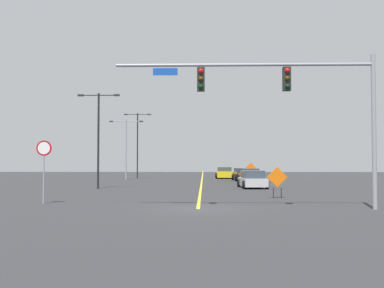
# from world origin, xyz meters

# --- Properties ---
(ground) EXTENTS (153.61, 153.61, 0.00)m
(ground) POSITION_xyz_m (0.00, 0.00, 0.00)
(ground) COLOR #2D2D30
(road_centre_stripe) EXTENTS (0.16, 85.34, 0.01)m
(road_centre_stripe) POSITION_xyz_m (0.00, 42.67, 0.00)
(road_centre_stripe) COLOR yellow
(road_centre_stripe) RESTS_ON ground
(traffic_signal_assembly) EXTENTS (11.49, 0.44, 6.84)m
(traffic_signal_assembly) POSITION_xyz_m (3.93, -0.01, 5.13)
(traffic_signal_assembly) COLOR gray
(traffic_signal_assembly) RESTS_ON ground
(stop_sign) EXTENTS (0.76, 0.07, 3.13)m
(stop_sign) POSITION_xyz_m (-7.63, 2.18, 2.19)
(stop_sign) COLOR gray
(stop_sign) RESTS_ON ground
(street_lamp_mid_right) EXTENTS (3.27, 0.24, 7.42)m
(street_lamp_mid_right) POSITION_xyz_m (-7.96, 15.39, 4.43)
(street_lamp_mid_right) COLOR black
(street_lamp_mid_right) RESTS_ON ground
(street_lamp_mid_left) EXTENTS (3.47, 0.24, 8.32)m
(street_lamp_mid_left) POSITION_xyz_m (-8.27, 38.79, 4.91)
(street_lamp_mid_left) COLOR black
(street_lamp_mid_left) RESTS_ON ground
(street_lamp_near_right) EXTENTS (4.00, 0.24, 7.02)m
(street_lamp_near_right) POSITION_xyz_m (-8.95, 34.17, 4.27)
(street_lamp_near_right) COLOR gray
(street_lamp_near_right) RESTS_ON ground
(construction_sign_median_far) EXTENTS (1.18, 0.19, 1.80)m
(construction_sign_median_far) POSITION_xyz_m (4.46, 6.28, 1.12)
(construction_sign_median_far) COLOR orange
(construction_sign_median_far) RESTS_ON ground
(construction_sign_right_shoulder) EXTENTS (1.33, 0.29, 2.03)m
(construction_sign_right_shoulder) POSITION_xyz_m (6.08, 37.80, 1.27)
(construction_sign_right_shoulder) COLOR orange
(construction_sign_right_shoulder) RESTS_ON ground
(car_red_far) EXTENTS (2.18, 4.43, 1.41)m
(car_red_far) POSITION_xyz_m (4.88, 27.06, 0.67)
(car_red_far) COLOR red
(car_red_far) RESTS_ON ground
(car_black_approaching) EXTENTS (2.13, 4.35, 1.39)m
(car_black_approaching) POSITION_xyz_m (4.48, 31.41, 0.66)
(car_black_approaching) COLOR black
(car_black_approaching) RESTS_ON ground
(car_silver_distant) EXTENTS (2.18, 4.50, 1.39)m
(car_silver_distant) POSITION_xyz_m (4.11, 16.76, 0.64)
(car_silver_distant) COLOR #B7BABF
(car_silver_distant) RESTS_ON ground
(car_yellow_near) EXTENTS (2.17, 4.02, 1.42)m
(car_yellow_near) POSITION_xyz_m (2.77, 38.19, 0.67)
(car_yellow_near) COLOR gold
(car_yellow_near) RESTS_ON ground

